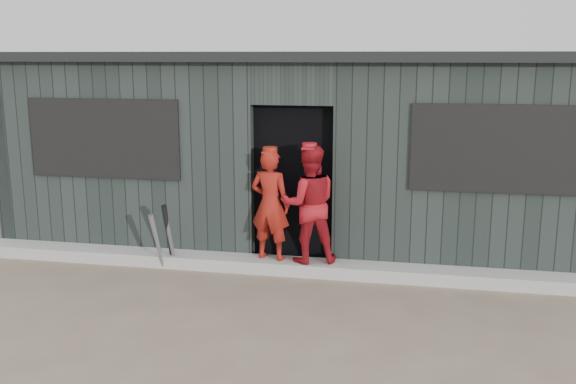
% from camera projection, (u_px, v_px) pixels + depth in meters
% --- Properties ---
extents(ground, '(80.00, 80.00, 0.00)m').
position_uv_depth(ground, '(251.00, 335.00, 6.04)').
color(ground, '#73624F').
rests_on(ground, ground).
extents(curb, '(8.00, 0.36, 0.15)m').
position_uv_depth(curb, '(288.00, 266.00, 7.77)').
color(curb, '#A7A8A2').
rests_on(curb, ground).
extents(bat_left, '(0.13, 0.28, 0.73)m').
position_uv_depth(bat_left, '(157.00, 242.00, 7.76)').
color(bat_left, gray).
rests_on(bat_left, ground).
extents(bat_mid, '(0.14, 0.24, 0.79)m').
position_uv_depth(bat_mid, '(170.00, 238.00, 7.81)').
color(bat_mid, slate).
rests_on(bat_mid, ground).
extents(bat_right, '(0.10, 0.36, 0.84)m').
position_uv_depth(bat_right, '(168.00, 236.00, 7.82)').
color(bat_right, black).
rests_on(bat_right, ground).
extents(player_red_left, '(0.54, 0.41, 1.35)m').
position_uv_depth(player_red_left, '(270.00, 205.00, 7.69)').
color(player_red_left, maroon).
rests_on(player_red_left, curb).
extents(player_red_right, '(0.80, 0.70, 1.41)m').
position_uv_depth(player_red_right, '(309.00, 204.00, 7.58)').
color(player_red_right, '#A5141D').
rests_on(player_red_right, curb).
extents(player_grey_back, '(0.74, 0.56, 1.38)m').
position_uv_depth(player_grey_back, '(327.00, 208.00, 8.09)').
color(player_grey_back, '#ADADAD').
rests_on(player_grey_back, ground).
extents(dugout, '(8.30, 3.30, 2.62)m').
position_uv_depth(dugout, '(311.00, 148.00, 9.13)').
color(dugout, black).
rests_on(dugout, ground).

